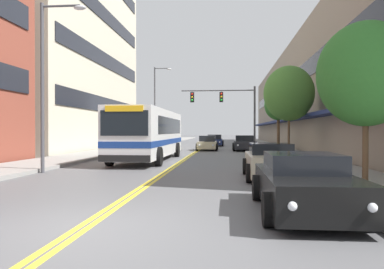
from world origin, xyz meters
TOP-DOWN VIEW (x-y plane):
  - ground_plane at (0.00, 37.00)m, footprint 240.00×240.00m
  - sidewalk_left at (-7.21, 37.00)m, footprint 3.41×106.00m
  - sidewalk_right at (7.21, 37.00)m, footprint 3.41×106.00m
  - centre_line at (0.00, 37.00)m, footprint 0.34×106.00m
  - office_tower_left at (-15.15, 29.11)m, footprint 12.08×24.28m
  - storefront_row_right at (13.15, 37.00)m, footprint 9.10×68.00m
  - city_bus at (-2.10, 16.08)m, footprint 2.90×11.59m
  - car_white_parked_left_mid at (-4.36, 26.01)m, footprint 2.04×4.46m
  - car_black_parked_right_foreground at (4.43, 1.63)m, footprint 2.09×4.60m
  - car_charcoal_parked_right_mid at (4.35, 28.06)m, footprint 2.21×4.43m
  - car_champagne_parked_right_far at (4.40, 7.69)m, footprint 2.04×4.35m
  - car_beige_moving_lead at (0.87, 28.32)m, footprint 1.97×4.43m
  - car_navy_moving_second at (1.23, 38.64)m, footprint 2.15×4.79m
  - traffic_signal_mast at (2.80, 27.16)m, footprint 6.75×0.38m
  - street_lamp_left_near at (-5.01, 8.64)m, footprint 2.06×0.28m
  - street_lamp_left_far at (-5.07, 34.11)m, footprint 1.99×0.28m
  - street_tree_right_near at (7.08, 5.34)m, footprint 3.02×3.02m
  - street_tree_right_mid at (6.94, 19.21)m, footprint 3.44×3.44m
  - street_tree_right_far at (7.45, 28.17)m, footprint 2.57×2.57m
  - fire_hydrant at (5.95, 6.66)m, footprint 0.28×0.20m

SIDE VIEW (x-z plane):
  - ground_plane at x=0.00m, z-range 0.00..0.00m
  - centre_line at x=0.00m, z-range 0.00..0.01m
  - sidewalk_left at x=-7.21m, z-range 0.00..0.17m
  - sidewalk_right at x=7.21m, z-range 0.00..0.17m
  - fire_hydrant at x=5.95m, z-range 0.17..1.05m
  - car_white_parked_left_mid at x=-4.36m, z-range -0.05..1.27m
  - car_black_parked_right_foreground at x=4.43m, z-range -0.03..1.29m
  - car_navy_moving_second at x=1.23m, z-range -0.05..1.32m
  - car_beige_moving_lead at x=0.87m, z-range -0.05..1.32m
  - car_champagne_parked_right_far at x=4.40m, z-range -0.03..1.32m
  - car_charcoal_parked_right_mid at x=4.35m, z-range -0.05..1.37m
  - city_bus at x=-2.10m, z-range 0.20..3.28m
  - street_tree_right_near at x=7.08m, z-range 1.06..6.19m
  - street_tree_right_far at x=7.45m, z-range 1.46..6.93m
  - traffic_signal_mast at x=2.80m, z-range 1.28..7.15m
  - street_lamp_left_near at x=-5.01m, z-range 0.71..8.09m
  - street_tree_right_mid at x=6.94m, z-range 1.34..7.47m
  - street_lamp_left_far at x=-5.07m, z-range 0.73..9.66m
  - storefront_row_right at x=13.15m, z-range -0.01..10.93m
  - office_tower_left at x=-15.15m, z-range 0.00..26.28m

